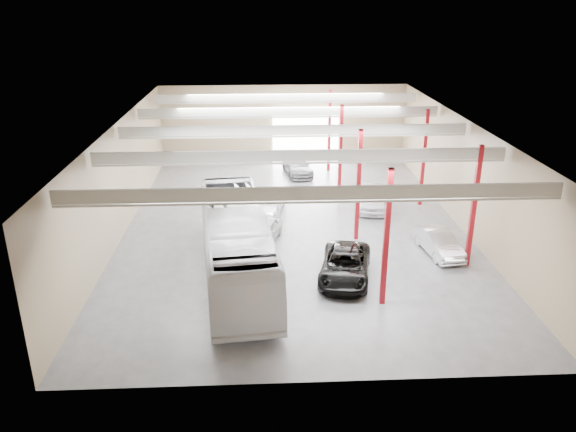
{
  "coord_description": "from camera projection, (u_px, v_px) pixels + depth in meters",
  "views": [
    {
      "loc": [
        -2.11,
        -34.23,
        14.26
      ],
      "look_at": [
        -0.57,
        -3.5,
        2.2
      ],
      "focal_mm": 35.0,
      "sensor_mm": 36.0,
      "label": 1
    }
  ],
  "objects": [
    {
      "name": "depot_shell",
      "position": [
        296.0,
        153.0,
        35.78
      ],
      "size": [
        22.12,
        32.12,
        7.06
      ],
      "color": "#4E4F54",
      "rests_on": "ground"
    },
    {
      "name": "black_sedan",
      "position": [
        345.0,
        265.0,
        30.16
      ],
      "size": [
        3.69,
        5.99,
        1.55
      ],
      "primitive_type": "imported",
      "rotation": [
        0.0,
        0.0,
        -0.21
      ],
      "color": "black",
      "rests_on": "ground"
    },
    {
      "name": "car_row_b",
      "position": [
        271.0,
        202.0,
        39.68
      ],
      "size": [
        2.43,
        4.62,
        1.45
      ],
      "primitive_type": "imported",
      "rotation": [
        0.0,
        0.0,
        -0.21
      ],
      "color": "#B9B9BE",
      "rests_on": "ground"
    },
    {
      "name": "coach_bus",
      "position": [
        236.0,
        243.0,
        30.0
      ],
      "size": [
        4.87,
        14.33,
        3.91
      ],
      "primitive_type": "imported",
      "rotation": [
        0.0,
        0.0,
        0.11
      ],
      "color": "silver",
      "rests_on": "ground"
    },
    {
      "name": "car_row_a",
      "position": [
        264.0,
        231.0,
        34.83
      ],
      "size": [
        2.7,
        4.33,
        1.37
      ],
      "primitive_type": "imported",
      "rotation": [
        0.0,
        0.0,
        -0.29
      ],
      "color": "silver",
      "rests_on": "ground"
    },
    {
      "name": "car_right_far",
      "position": [
        371.0,
        197.0,
        40.23
      ],
      "size": [
        2.56,
        5.05,
        1.65
      ],
      "primitive_type": "imported",
      "rotation": [
        0.0,
        0.0,
        -0.13
      ],
      "color": "white",
      "rests_on": "ground"
    },
    {
      "name": "car_row_c",
      "position": [
        297.0,
        166.0,
        48.08
      ],
      "size": [
        2.73,
        5.23,
        1.45
      ],
      "primitive_type": "imported",
      "rotation": [
        0.0,
        0.0,
        0.15
      ],
      "color": "slate",
      "rests_on": "ground"
    },
    {
      "name": "car_right_near",
      "position": [
        439.0,
        242.0,
        33.12
      ],
      "size": [
        2.11,
        4.52,
        1.44
      ],
      "primitive_type": "imported",
      "rotation": [
        0.0,
        0.0,
        0.14
      ],
      "color": "#ACACB1",
      "rests_on": "ground"
    }
  ]
}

